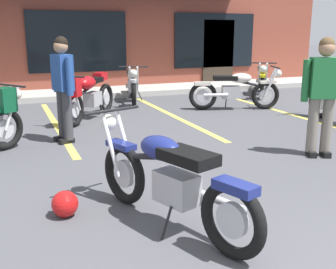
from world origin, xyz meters
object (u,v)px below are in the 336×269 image
Objects in this scene: motorcycle_foreground_classic at (169,178)px; person_near_building at (63,83)px; motorcycle_silver_naked at (236,89)px; motorcycle_green_cafe_racer at (262,79)px; motorcycle_orange_scrambler at (133,84)px; motorcycle_black_cruiser at (88,94)px; helmet_on_pavement at (65,204)px; person_in_black_shirt at (323,90)px.

person_near_building is at bearing 97.49° from motorcycle_foreground_classic.
motorcycle_foreground_classic is 0.99× the size of motorcycle_silver_naked.
motorcycle_silver_naked is 1.22× the size of person_near_building.
motorcycle_foreground_classic is 1.11× the size of motorcycle_green_cafe_racer.
motorcycle_black_cruiser is at bearing -129.49° from motorcycle_orange_scrambler.
motorcycle_black_cruiser reaches higher than helmet_on_pavement.
motorcycle_green_cafe_racer is at bearing -3.93° from motorcycle_orange_scrambler.
motorcycle_green_cafe_racer is 0.89× the size of motorcycle_orange_scrambler.
helmet_on_pavement is at bearing -169.15° from person_in_black_shirt.
person_in_black_shirt reaches higher than helmet_on_pavement.
person_in_black_shirt is 6.44× the size of helmet_on_pavement.
motorcycle_silver_naked is 3.69m from person_in_black_shirt.
motorcycle_green_cafe_racer is (5.14, 1.53, -0.07)m from motorcycle_black_cruiser.
motorcycle_green_cafe_racer is at bearing 41.46° from motorcycle_silver_naked.
person_in_black_shirt is (-2.56, -5.18, 0.49)m from motorcycle_green_cafe_racer.
motorcycle_silver_naked reaches higher than helmet_on_pavement.
motorcycle_black_cruiser is 5.37m from motorcycle_green_cafe_racer.
motorcycle_silver_naked and motorcycle_orange_scrambler have the same top height.
motorcycle_foreground_classic is 6.90m from motorcycle_orange_scrambler.
helmet_on_pavement is (-2.57, -6.14, -0.33)m from motorcycle_orange_scrambler.
person_in_black_shirt is 3.89m from person_near_building.
helmet_on_pavement is at bearing -135.98° from motorcycle_silver_naked.
motorcycle_black_cruiser and motorcycle_orange_scrambler have the same top height.
person_in_black_shirt is at bearing -78.38° from motorcycle_orange_scrambler.
motorcycle_black_cruiser is at bearing -163.49° from motorcycle_green_cafe_racer.
person_near_building reaches higher than motorcycle_silver_naked.
motorcycle_green_cafe_racer is 7.04× the size of helmet_on_pavement.
motorcycle_green_cafe_racer is 1.09× the size of person_near_building.
motorcycle_orange_scrambler is (1.70, 6.69, 0.00)m from motorcycle_foreground_classic.
person_near_building is (-0.44, 3.37, 0.49)m from motorcycle_foreground_classic.
motorcycle_silver_naked is 4.30m from person_near_building.
person_in_black_shirt reaches higher than motorcycle_green_cafe_racer.
motorcycle_foreground_classic is at bearing -156.06° from person_in_black_shirt.
motorcycle_silver_naked is (3.34, -0.07, -0.07)m from motorcycle_black_cruiser.
motorcycle_black_cruiser is 4.52m from helmet_on_pavement.
helmet_on_pavement is (-4.44, -4.29, -0.33)m from motorcycle_silver_naked.
person_near_building is (-3.26, 2.12, 0.00)m from person_in_black_shirt.
person_near_building is (-0.68, -1.53, 0.42)m from motorcycle_black_cruiser.
person_near_building reaches higher than helmet_on_pavement.
motorcycle_foreground_classic is at bearing -126.46° from motorcycle_silver_naked.
motorcycle_silver_naked is (3.57, 4.84, 0.00)m from motorcycle_foreground_classic.
person_near_building reaches higher than motorcycle_orange_scrambler.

